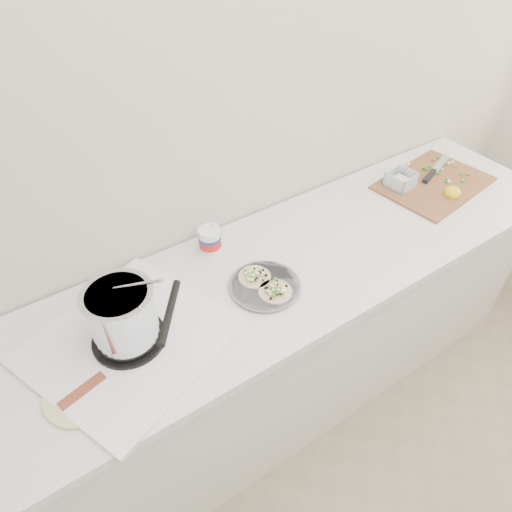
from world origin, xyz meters
TOP-DOWN VIEW (x-y plane):
  - counter at (0.00, 1.43)m, footprint 2.44×0.66m
  - stove at (-0.69, 1.40)m, footprint 0.71×0.69m
  - taco_plate at (-0.21, 1.36)m, footprint 0.25×0.25m
  - tub at (-0.26, 1.64)m, footprint 0.09×0.09m
  - cutboard at (0.80, 1.48)m, footprint 0.55×0.42m
  - bacon_plate at (-0.88, 1.30)m, footprint 0.22×0.22m

SIDE VIEW (x-z plane):
  - counter at x=0.00m, z-range 0.00..0.90m
  - bacon_plate at x=-0.88m, z-range 0.90..0.92m
  - taco_plate at x=-0.21m, z-range 0.90..0.94m
  - cutboard at x=0.80m, z-range 0.88..0.96m
  - tub at x=-0.26m, z-range 0.87..1.06m
  - stove at x=-0.69m, z-range 0.85..1.12m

